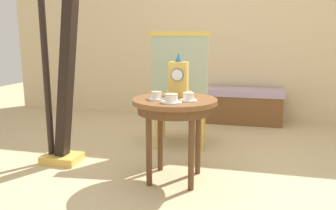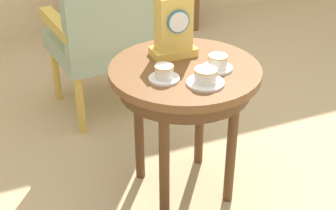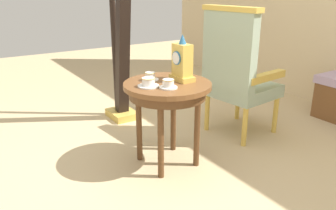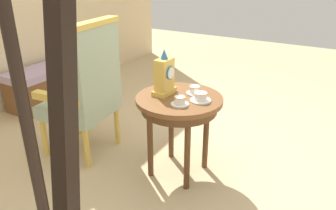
# 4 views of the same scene
# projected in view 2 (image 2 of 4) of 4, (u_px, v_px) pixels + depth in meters

# --- Properties ---
(ground_plane) EXTENTS (10.00, 10.00, 0.00)m
(ground_plane) POSITION_uv_depth(u_px,v_px,m) (182.00, 182.00, 2.33)
(ground_plane) COLOR tan
(side_table) EXTENTS (0.63, 0.63, 0.64)m
(side_table) POSITION_uv_depth(u_px,v_px,m) (185.00, 85.00, 2.02)
(side_table) COLOR brown
(side_table) RESTS_ON ground
(teacup_left) EXTENTS (0.12, 0.12, 0.06)m
(teacup_left) POSITION_uv_depth(u_px,v_px,m) (164.00, 74.00, 1.87)
(teacup_left) COLOR white
(teacup_left) RESTS_ON side_table
(teacup_right) EXTENTS (0.15, 0.15, 0.06)m
(teacup_right) POSITION_uv_depth(u_px,v_px,m) (205.00, 77.00, 1.84)
(teacup_right) COLOR white
(teacup_right) RESTS_ON side_table
(teacup_center) EXTENTS (0.13, 0.13, 0.06)m
(teacup_center) POSITION_uv_depth(u_px,v_px,m) (218.00, 63.00, 1.95)
(teacup_center) COLOR white
(teacup_center) RESTS_ON side_table
(mantel_clock) EXTENTS (0.19, 0.11, 0.34)m
(mantel_clock) POSITION_uv_depth(u_px,v_px,m) (174.00, 26.00, 2.01)
(mantel_clock) COLOR gold
(mantel_clock) RESTS_ON side_table
(armchair) EXTENTS (0.60, 0.59, 1.14)m
(armchair) POSITION_uv_depth(u_px,v_px,m) (105.00, 19.00, 2.59)
(armchair) COLOR #9EB299
(armchair) RESTS_ON ground
(window_bench) EXTENTS (0.99, 0.40, 0.44)m
(window_bench) POSITION_uv_depth(u_px,v_px,m) (137.00, 5.00, 3.92)
(window_bench) COLOR #B299B7
(window_bench) RESTS_ON ground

